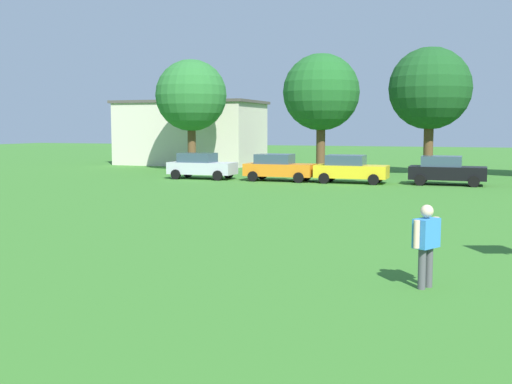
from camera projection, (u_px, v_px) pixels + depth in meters
The scene contains 10 objects.
ground_plane at pixel (316, 194), 31.53m from camera, with size 160.00×160.00×0.00m, color #387528.
adult_bystander at pixel (426, 239), 13.06m from camera, with size 0.56×0.75×1.76m.
parked_car_silver_0 at pixel (201, 166), 40.76m from camera, with size 4.30×2.02×1.68m.
parked_car_orange_1 at pixel (278, 167), 39.15m from camera, with size 4.30×2.02×1.68m.
parked_car_yellow_2 at pixel (350, 169), 37.71m from camera, with size 4.30×2.02×1.68m.
parked_car_black_3 at pixel (446, 170), 36.45m from camera, with size 4.30×2.02×1.68m.
tree_far_left at pixel (191, 96), 47.95m from camera, with size 5.44×5.44×8.47m.
tree_left at pixel (321, 93), 45.44m from camera, with size 5.54×5.54×8.64m.
tree_right at pixel (430, 89), 43.55m from camera, with size 5.69×5.69×8.87m.
house_left at pixel (191, 133), 56.77m from camera, with size 12.46×7.77×5.66m.
Camera 1 is at (7.56, -0.57, 3.36)m, focal length 44.16 mm.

